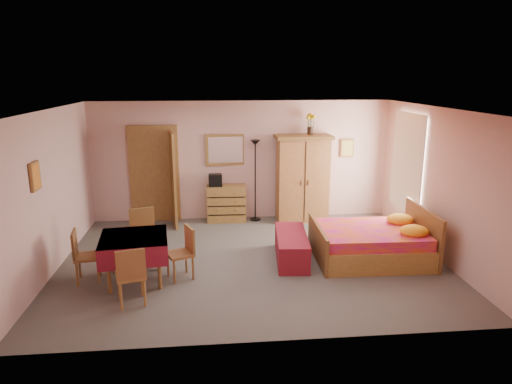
{
  "coord_description": "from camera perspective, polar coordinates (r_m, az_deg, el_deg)",
  "views": [
    {
      "loc": [
        -0.64,
        -7.36,
        3.13
      ],
      "look_at": [
        0.1,
        0.3,
        1.15
      ],
      "focal_mm": 32.0,
      "sensor_mm": 36.0,
      "label": 1
    }
  ],
  "objects": [
    {
      "name": "floor_lamp",
      "position": [
        9.93,
        -0.1,
        1.41
      ],
      "size": [
        0.24,
        0.24,
        1.79
      ],
      "primitive_type": "cube",
      "rotation": [
        0.0,
        0.0,
        -0.04
      ],
      "color": "black",
      "rests_on": "floor"
    },
    {
      "name": "stereo",
      "position": [
        9.87,
        -5.12,
        1.49
      ],
      "size": [
        0.29,
        0.22,
        0.26
      ],
      "primitive_type": "cube",
      "rotation": [
        0.0,
        0.0,
        0.05
      ],
      "color": "black",
      "rests_on": "chest_of_drawers"
    },
    {
      "name": "floor",
      "position": [
        8.02,
        -0.51,
        -8.54
      ],
      "size": [
        6.5,
        6.5,
        0.0
      ],
      "primitive_type": "plane",
      "color": "#635E57",
      "rests_on": "ground"
    },
    {
      "name": "picture_back",
      "position": [
        10.39,
        11.32,
        5.41
      ],
      "size": [
        0.3,
        0.04,
        0.4
      ],
      "primitive_type": "cube",
      "color": "#D8BF59",
      "rests_on": "wall_back"
    },
    {
      "name": "chest_of_drawers",
      "position": [
        10.02,
        -3.69,
        -1.41
      ],
      "size": [
        0.86,
        0.45,
        0.8
      ],
      "primitive_type": "cube",
      "rotation": [
        0.0,
        0.0,
        -0.04
      ],
      "color": "olive",
      "rests_on": "floor"
    },
    {
      "name": "wall_right",
      "position": [
        8.52,
        21.8,
        0.99
      ],
      "size": [
        0.1,
        5.0,
        2.6
      ],
      "primitive_type": "cube",
      "color": "#D3A199",
      "rests_on": "floor"
    },
    {
      "name": "window",
      "position": [
        9.53,
        18.44,
        3.54
      ],
      "size": [
        0.08,
        1.4,
        1.95
      ],
      "primitive_type": "cube",
      "color": "white",
      "rests_on": "wall_right"
    },
    {
      "name": "chair_south",
      "position": [
        6.68,
        -15.39,
        -9.93
      ],
      "size": [
        0.48,
        0.48,
        0.86
      ],
      "primitive_type": "cube",
      "rotation": [
        0.0,
        0.0,
        0.26
      ],
      "color": "#AA7239",
      "rests_on": "floor"
    },
    {
      "name": "wall_left",
      "position": [
        8.02,
        -24.35,
        -0.07
      ],
      "size": [
        0.1,
        5.0,
        2.6
      ],
      "primitive_type": "cube",
      "color": "#D3A199",
      "rests_on": "floor"
    },
    {
      "name": "wall_mirror",
      "position": [
        9.98,
        -3.84,
        5.29
      ],
      "size": [
        0.87,
        0.1,
        0.69
      ],
      "primitive_type": "cube",
      "rotation": [
        0.0,
        0.0,
        0.06
      ],
      "color": "silver",
      "rests_on": "wall_back"
    },
    {
      "name": "wall_front",
      "position": [
        5.23,
        1.88,
        -6.05
      ],
      "size": [
        6.5,
        0.1,
        2.6
      ],
      "primitive_type": "cube",
      "color": "#D3A199",
      "rests_on": "floor"
    },
    {
      "name": "bench",
      "position": [
        8.0,
        4.46,
        -6.85
      ],
      "size": [
        0.64,
        1.43,
        0.46
      ],
      "primitive_type": "cube",
      "rotation": [
        0.0,
        0.0,
        -0.09
      ],
      "color": "maroon",
      "rests_on": "floor"
    },
    {
      "name": "ceiling",
      "position": [
        7.4,
        -0.56,
        10.33
      ],
      "size": [
        6.5,
        6.5,
        0.0
      ],
      "primitive_type": "plane",
      "rotation": [
        3.14,
        0.0,
        0.0
      ],
      "color": "brown",
      "rests_on": "wall_back"
    },
    {
      "name": "chair_east",
      "position": [
        7.31,
        -9.49,
        -7.58
      ],
      "size": [
        0.49,
        0.49,
        0.83
      ],
      "primitive_type": "cube",
      "rotation": [
        0.0,
        0.0,
        1.97
      ],
      "color": "#976233",
      "rests_on": "floor"
    },
    {
      "name": "chair_west",
      "position": [
        7.57,
        -20.32,
        -7.51
      ],
      "size": [
        0.43,
        0.43,
        0.83
      ],
      "primitive_type": "cube",
      "rotation": [
        0.0,
        0.0,
        -1.42
      ],
      "color": "#986233",
      "rests_on": "floor"
    },
    {
      "name": "doorway",
      "position": [
        10.13,
        -12.55,
        2.09
      ],
      "size": [
        1.06,
        0.12,
        2.15
      ],
      "primitive_type": "cube",
      "color": "#9E6B35",
      "rests_on": "floor"
    },
    {
      "name": "sunflower_vase",
      "position": [
        9.92,
        6.81,
        8.46
      ],
      "size": [
        0.19,
        0.19,
        0.46
      ],
      "primitive_type": "cube",
      "rotation": [
        0.0,
        0.0,
        -0.04
      ],
      "color": "yellow",
      "rests_on": "wardrobe"
    },
    {
      "name": "picture_left",
      "position": [
        7.37,
        -25.9,
        1.79
      ],
      "size": [
        0.04,
        0.32,
        0.42
      ],
      "primitive_type": "cube",
      "color": "orange",
      "rests_on": "wall_left"
    },
    {
      "name": "dining_table",
      "position": [
        7.37,
        -14.87,
        -8.08
      ],
      "size": [
        1.11,
        1.11,
        0.73
      ],
      "primitive_type": "cube",
      "rotation": [
        0.0,
        0.0,
        0.12
      ],
      "color": "maroon",
      "rests_on": "floor"
    },
    {
      "name": "chair_north",
      "position": [
        7.98,
        -13.72,
        -5.51
      ],
      "size": [
        0.53,
        0.53,
        0.93
      ],
      "primitive_type": "cube",
      "rotation": [
        0.0,
        0.0,
        3.45
      ],
      "color": "#9C6334",
      "rests_on": "floor"
    },
    {
      "name": "bed",
      "position": [
        8.19,
        14.13,
        -5.13
      ],
      "size": [
        1.99,
        1.59,
        0.9
      ],
      "primitive_type": "cube",
      "rotation": [
        0.0,
        0.0,
        -0.03
      ],
      "color": "#C7137D",
      "rests_on": "floor"
    },
    {
      "name": "wardrobe",
      "position": [
        9.97,
        5.83,
        1.69
      ],
      "size": [
        1.21,
        0.64,
        1.89
      ],
      "primitive_type": "cube",
      "rotation": [
        0.0,
        0.0,
        0.02
      ],
      "color": "#AA6C39",
      "rests_on": "floor"
    },
    {
      "name": "wall_back",
      "position": [
        10.05,
        -1.78,
        3.93
      ],
      "size": [
        6.5,
        0.1,
        2.6
      ],
      "primitive_type": "cube",
      "color": "#D3A199",
      "rests_on": "floor"
    }
  ]
}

